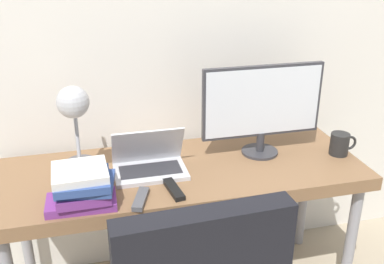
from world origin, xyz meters
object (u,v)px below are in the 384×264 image
Objects in this scene: game_controller at (89,200)px; monitor at (262,105)px; laptop at (149,163)px; mug at (340,144)px; desk_lamp at (74,111)px; book_stack at (82,187)px.

monitor is at bearing 18.53° from game_controller.
laptop is 1.96× the size of game_controller.
monitor is 0.41m from mug.
desk_lamp is at bearing 96.52° from game_controller.
laptop is at bearing -2.23° from desk_lamp.
monitor is at bearing 17.57° from book_stack.
game_controller is at bearing -172.01° from mug.
book_stack is (-0.28, -0.19, 0.03)m from laptop.
desk_lamp is 2.63× the size of game_controller.
game_controller is at bearing -142.31° from laptop.
game_controller is (-1.15, -0.16, -0.03)m from mug.
book_stack is at bearing -88.29° from desk_lamp.
game_controller is at bearing -25.70° from book_stack.
desk_lamp is at bearing 177.77° from laptop.
monitor reaches higher than book_stack.
desk_lamp is 0.31m from book_stack.
desk_lamp is 1.20m from mug.
book_stack is (-0.81, -0.26, -0.16)m from monitor.
mug is (1.16, 0.15, -0.02)m from book_stack.
game_controller is (0.02, -0.21, -0.28)m from desk_lamp.
laptop is at bearing -173.28° from monitor.
laptop is 0.34m from book_stack.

